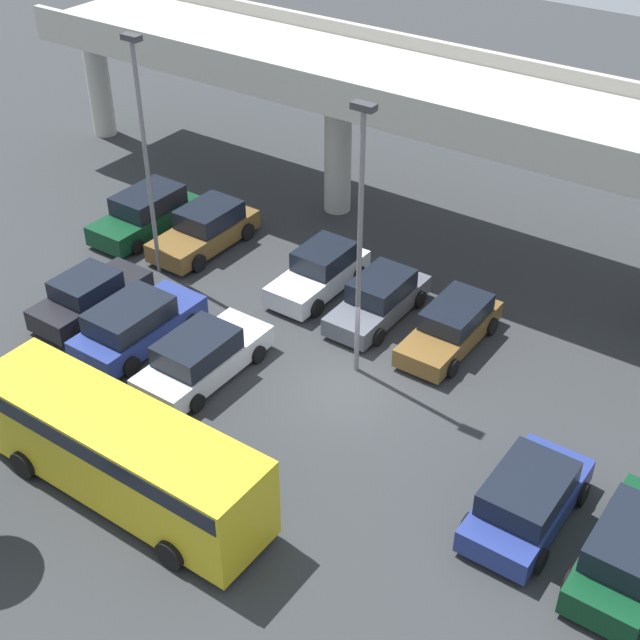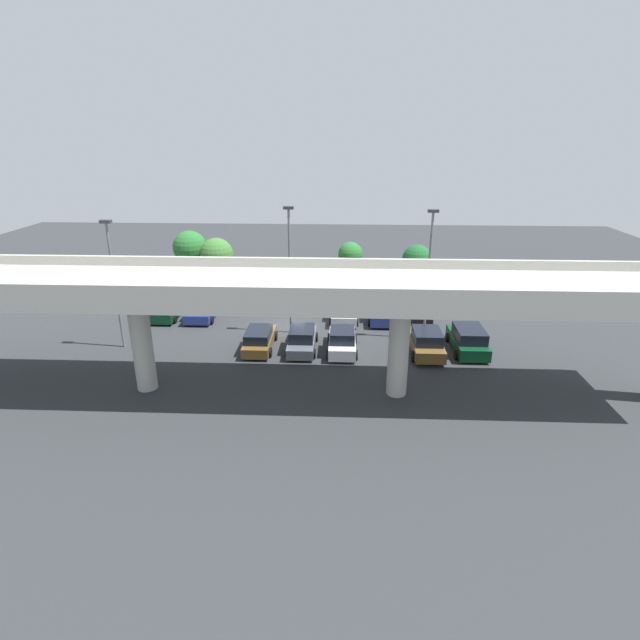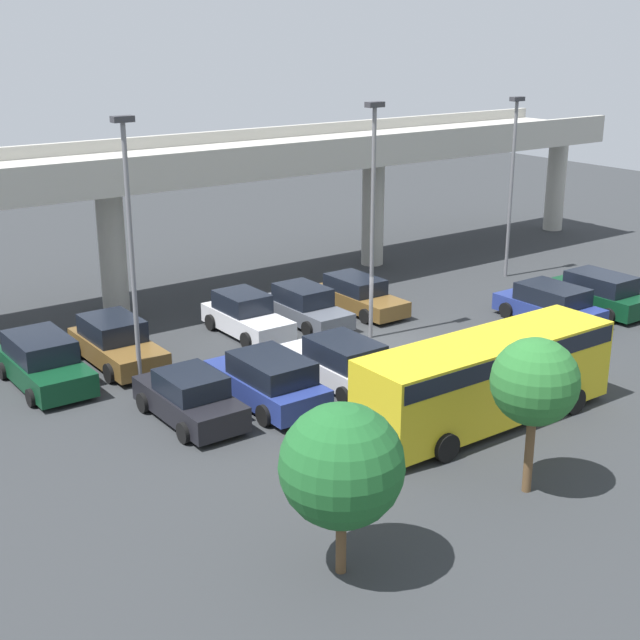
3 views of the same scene
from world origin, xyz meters
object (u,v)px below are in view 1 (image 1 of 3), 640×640
(parked_car_4, at_px, (452,326))
(lamp_post_near_aisle, at_px, (360,228))
(parked_car_5, at_px, (527,499))
(parked_car_1, at_px, (206,229))
(lamp_post_by_overpass, at_px, (144,144))
(parked_car_6, at_px, (631,551))
(parked_car_3, at_px, (379,299))
(parked_car_0, at_px, (146,213))
(shuttle_bus, at_px, (120,448))
(parked_car_7, at_px, (90,296))
(parked_car_2, at_px, (202,357))
(traffic_cone, at_px, (92,361))
(parked_car_9, at_px, (320,272))
(parked_car_8, at_px, (136,324))

(parked_car_4, distance_m, lamp_post_near_aisle, 5.79)
(parked_car_5, relative_size, lamp_post_near_aisle, 0.49)
(parked_car_1, xyz_separation_m, lamp_post_by_overpass, (-0.26, -2.48, 4.46))
(parked_car_1, height_order, parked_car_5, parked_car_1)
(parked_car_6, xyz_separation_m, lamp_post_by_overpass, (-19.62, 3.82, 4.44))
(parked_car_3, relative_size, parked_car_4, 0.99)
(parked_car_0, distance_m, shuttle_bus, 14.91)
(parked_car_5, distance_m, parked_car_6, 2.83)
(parked_car_0, xyz_separation_m, parked_car_7, (2.66, -5.53, -0.07))
(parked_car_4, bearing_deg, parked_car_2, -42.73)
(parked_car_0, relative_size, parked_car_1, 0.98)
(lamp_post_by_overpass, bearing_deg, parked_car_1, 84.06)
(parked_car_6, relative_size, traffic_cone, 6.74)
(parked_car_4, relative_size, parked_car_7, 1.04)
(parked_car_9, distance_m, traffic_cone, 8.86)
(parked_car_3, distance_m, parked_car_5, 10.18)
(parked_car_0, distance_m, parked_car_2, 10.18)
(parked_car_8, relative_size, traffic_cone, 6.75)
(lamp_post_near_aisle, bearing_deg, parked_car_5, -21.59)
(parked_car_0, distance_m, lamp_post_by_overpass, 5.53)
(lamp_post_by_overpass, bearing_deg, parked_car_2, -34.53)
(parked_car_9, xyz_separation_m, traffic_cone, (-3.31, -8.20, -0.43))
(parked_car_8, bearing_deg, shuttle_bus, -138.15)
(parked_car_9, bearing_deg, traffic_cone, -21.99)
(parked_car_3, xyz_separation_m, parked_car_9, (-2.70, 0.22, 0.04))
(parked_car_3, relative_size, parked_car_5, 1.01)
(parked_car_1, bearing_deg, parked_car_5, 69.68)
(lamp_post_by_overpass, bearing_deg, parked_car_6, -11.01)
(traffic_cone, bearing_deg, parked_car_3, 53.00)
(lamp_post_by_overpass, bearing_deg, parked_car_0, 141.86)
(parked_car_7, xyz_separation_m, lamp_post_near_aisle, (9.47, 2.72, 4.52))
(parked_car_6, bearing_deg, parked_car_0, 75.23)
(parked_car_7, xyz_separation_m, traffic_cone, (2.41, -2.23, -0.41))
(parked_car_5, height_order, traffic_cone, parked_car_5)
(parked_car_1, height_order, parked_car_7, parked_car_1)
(parked_car_2, distance_m, parked_car_5, 11.12)
(parked_car_5, bearing_deg, parked_car_1, 69.68)
(parked_car_0, distance_m, parked_car_5, 20.19)
(parked_car_7, height_order, shuttle_bus, shuttle_bus)
(parked_car_2, distance_m, parked_car_4, 8.41)
(parked_car_1, distance_m, parked_car_7, 5.97)
(parked_car_8, xyz_separation_m, lamp_post_near_aisle, (6.83, 3.08, 4.45))
(parked_car_1, xyz_separation_m, parked_car_7, (-0.19, -5.97, -0.05))
(parked_car_1, distance_m, parked_car_4, 11.12)
(parked_car_9, distance_m, shuttle_bus, 11.67)
(parked_car_6, bearing_deg, shuttle_bus, 113.08)
(parked_car_4, bearing_deg, parked_car_7, -62.99)
(parked_car_4, bearing_deg, traffic_cone, -48.08)
(parked_car_1, relative_size, lamp_post_by_overpass, 0.53)
(parked_car_5, height_order, lamp_post_by_overpass, lamp_post_by_overpass)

